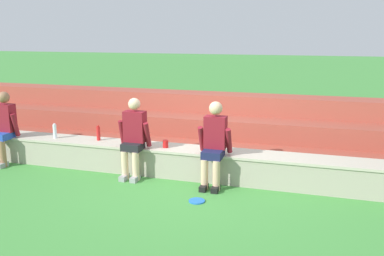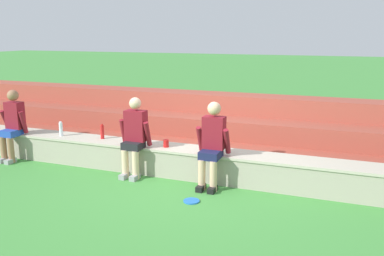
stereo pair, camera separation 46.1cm
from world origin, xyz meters
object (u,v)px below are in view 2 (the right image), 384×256
water_bottle_near_left (61,129)px  frisbee (191,201)px  water_bottle_near_right (102,132)px  plastic_cup_left_end (166,143)px  person_far_left (12,124)px  person_center (212,143)px  person_left_of_center (134,135)px

water_bottle_near_left → frisbee: 3.12m
water_bottle_near_right → plastic_cup_left_end: size_ratio=2.12×
person_far_left → water_bottle_near_left: bearing=16.4°
person_center → frisbee: bearing=-95.6°
person_far_left → plastic_cup_left_end: size_ratio=10.32×
person_far_left → plastic_cup_left_end: person_far_left is taller
person_left_of_center → plastic_cup_left_end: 0.53m
frisbee → water_bottle_near_left: bearing=162.0°
water_bottle_near_right → frisbee: (2.10, -1.04, -0.59)m
person_far_left → person_left_of_center: size_ratio=1.00×
person_left_of_center → frisbee: bearing=-29.1°
plastic_cup_left_end → person_far_left: bearing=-175.4°
plastic_cup_left_end → person_center: bearing=-15.3°
person_far_left → person_center: person_center is taller
plastic_cup_left_end → frisbee: plastic_cup_left_end is taller
person_center → water_bottle_near_right: 2.19m
person_far_left → person_left_of_center: same height
person_left_of_center → water_bottle_near_right: (-0.83, 0.33, -0.08)m
person_left_of_center → person_far_left: bearing=-179.6°
plastic_cup_left_end → frisbee: size_ratio=0.55×
person_center → plastic_cup_left_end: person_center is taller
person_far_left → person_left_of_center: (2.52, 0.02, 0.00)m
person_center → water_bottle_near_right: bearing=171.0°
person_left_of_center → person_center: bearing=-0.6°
person_center → water_bottle_near_right: person_center is taller
person_far_left → water_bottle_near_left: (0.87, 0.26, -0.08)m
person_left_of_center → water_bottle_near_left: size_ratio=4.86×
person_center → water_bottle_near_left: (-2.98, 0.25, -0.08)m
frisbee → water_bottle_near_right: bearing=153.7°
plastic_cup_left_end → water_bottle_near_left: bearing=179.6°
person_left_of_center → plastic_cup_left_end: bearing=25.9°
person_center → water_bottle_near_left: person_center is taller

